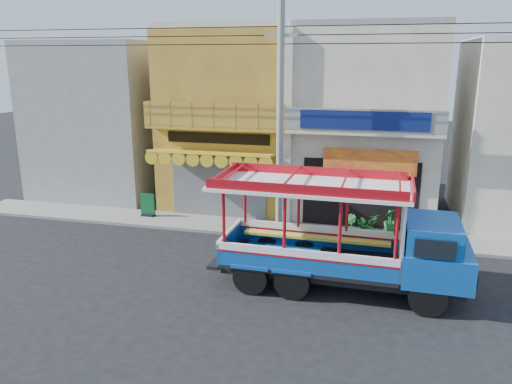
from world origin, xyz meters
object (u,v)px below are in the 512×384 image
at_px(songthaew_truck, 358,238).
at_px(green_sign, 148,207).
at_px(utility_pole, 284,108).
at_px(potted_plant_a, 366,225).
at_px(potted_plant_c, 391,220).
at_px(potted_plant_b, 350,226).

relative_size(songthaew_truck, green_sign, 7.51).
bearing_deg(green_sign, songthaew_truck, -28.37).
height_order(utility_pole, green_sign, utility_pole).
bearing_deg(songthaew_truck, potted_plant_a, 88.39).
distance_m(songthaew_truck, potted_plant_c, 5.62).
height_order(utility_pole, songthaew_truck, utility_pole).
relative_size(potted_plant_a, potted_plant_b, 1.08).
bearing_deg(utility_pole, songthaew_truck, -53.20).
bearing_deg(potted_plant_c, utility_pole, -42.50).
bearing_deg(potted_plant_b, green_sign, 53.85).
height_order(utility_pole, potted_plant_b, utility_pole).
distance_m(green_sign, potted_plant_b, 8.79).
distance_m(songthaew_truck, potted_plant_b, 4.57).
distance_m(utility_pole, green_sign, 7.69).
bearing_deg(potted_plant_b, songthaew_truck, 153.57).
bearing_deg(potted_plant_a, green_sign, 138.05).
relative_size(green_sign, potted_plant_b, 1.13).
height_order(utility_pole, potted_plant_a, utility_pole).
distance_m(green_sign, potted_plant_c, 10.30).
bearing_deg(potted_plant_a, songthaew_truck, -130.87).
distance_m(utility_pole, potted_plant_a, 5.48).
bearing_deg(utility_pole, potted_plant_c, 17.94).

